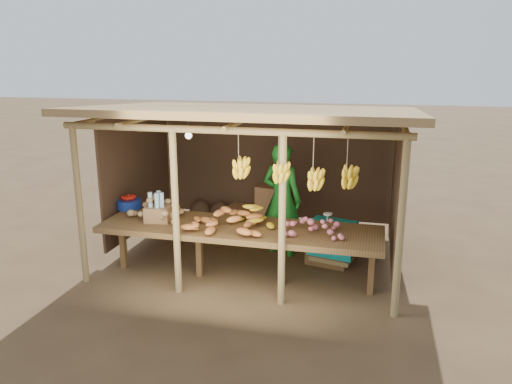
# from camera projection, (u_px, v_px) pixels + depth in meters

# --- Properties ---
(ground) EXTENTS (60.00, 60.00, 0.00)m
(ground) POSITION_uv_depth(u_px,v_px,m) (256.00, 255.00, 7.96)
(ground) COLOR brown
(ground) RESTS_ON ground
(stall_structure) EXTENTS (4.70, 3.50, 2.43)m
(stall_structure) POSITION_uv_depth(u_px,v_px,m) (262.00, 136.00, 7.49)
(stall_structure) COLOR #937A4C
(stall_structure) RESTS_ON ground
(counter) EXTENTS (3.90, 1.05, 0.80)m
(counter) POSITION_uv_depth(u_px,v_px,m) (240.00, 231.00, 6.88)
(counter) COLOR brown
(counter) RESTS_ON ground
(potato_heap) EXTENTS (1.00, 0.65, 0.37)m
(potato_heap) POSITION_uv_depth(u_px,v_px,m) (156.00, 208.00, 7.10)
(potato_heap) COLOR #A17F53
(potato_heap) RESTS_ON counter
(sweet_potato_heap) EXTENTS (1.11, 0.79, 0.36)m
(sweet_potato_heap) POSITION_uv_depth(u_px,v_px,m) (226.00, 216.00, 6.72)
(sweet_potato_heap) COLOR #C46E32
(sweet_potato_heap) RESTS_ON counter
(onion_heap) EXTENTS (0.89, 0.58, 0.36)m
(onion_heap) POSITION_uv_depth(u_px,v_px,m) (312.00, 221.00, 6.54)
(onion_heap) COLOR #B8596A
(onion_heap) RESTS_ON counter
(banana_pile) EXTENTS (0.68, 0.43, 0.35)m
(banana_pile) POSITION_uv_depth(u_px,v_px,m) (253.00, 212.00, 6.93)
(banana_pile) COLOR yellow
(banana_pile) RESTS_ON counter
(tomato_basin) EXTENTS (0.38, 0.38, 0.20)m
(tomato_basin) POSITION_uv_depth(u_px,v_px,m) (129.00, 203.00, 7.71)
(tomato_basin) COLOR navy
(tomato_basin) RESTS_ON counter
(bottle_box) EXTENTS (0.38, 0.32, 0.44)m
(bottle_box) POSITION_uv_depth(u_px,v_px,m) (158.00, 210.00, 7.06)
(bottle_box) COLOR #8E633F
(bottle_box) RESTS_ON counter
(vendor) EXTENTS (0.75, 0.61, 1.80)m
(vendor) POSITION_uv_depth(u_px,v_px,m) (282.00, 199.00, 7.86)
(vendor) COLOR #186E1F
(vendor) RESTS_ON ground
(tarp_crate) EXTENTS (0.81, 0.74, 0.82)m
(tarp_crate) POSITION_uv_depth(u_px,v_px,m) (330.00, 241.00, 7.62)
(tarp_crate) COLOR brown
(tarp_crate) RESTS_ON ground
(carton_stack) EXTENTS (1.19, 0.53, 0.84)m
(carton_stack) POSITION_uv_depth(u_px,v_px,m) (263.00, 212.00, 9.00)
(carton_stack) COLOR #8E633F
(carton_stack) RESTS_ON ground
(burlap_sacks) EXTENTS (0.83, 0.44, 0.59)m
(burlap_sacks) POSITION_uv_depth(u_px,v_px,m) (210.00, 214.00, 9.28)
(burlap_sacks) COLOR #473020
(burlap_sacks) RESTS_ON ground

